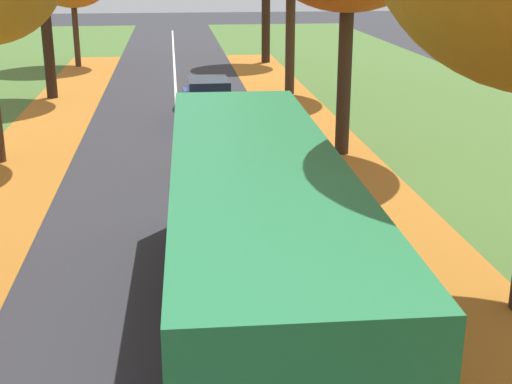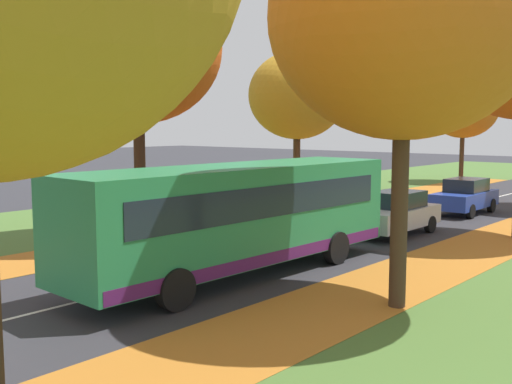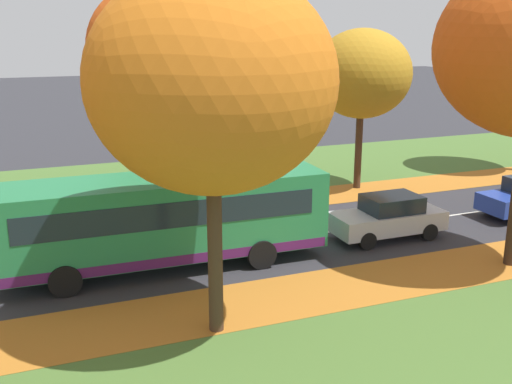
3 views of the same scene
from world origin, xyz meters
The scene contains 9 objects.
grass_verge_left centered at (-9.20, 20.00, 0.00)m, with size 12.00×90.00×0.01m, color #476B2D.
leaf_litter_left centered at (-4.60, 14.00, 0.01)m, with size 2.80×60.00×0.00m, color #B26B23.
leaf_litter_right centered at (4.60, 14.00, 0.01)m, with size 2.80×60.00×0.00m, color #B26B23.
road_centre_line centered at (0.00, 20.00, 0.00)m, with size 0.12×80.00×0.01m, color silver.
tree_left_near centered at (-5.10, 11.40, 6.73)m, with size 5.90×5.90×9.41m.
tree_left_mid centered at (-5.28, 20.76, 5.44)m, with size 4.58×4.58×7.52m.
tree_right_near centered at (5.70, 10.13, 6.35)m, with size 5.87×5.87×9.00m.
bus centered at (1.08, 9.88, 1.70)m, with size 2.83×10.45×2.98m.
car_silver_lead centered at (1.35, 18.15, 0.81)m, with size 1.78×4.20×1.62m.
Camera 3 is at (19.11, 6.00, 7.60)m, focal length 42.00 mm.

